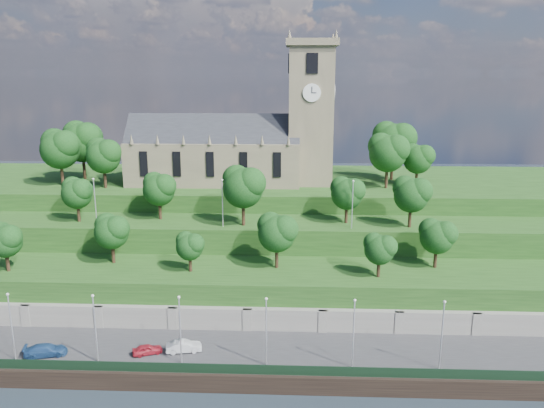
{
  "coord_description": "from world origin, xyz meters",
  "views": [
    {
      "loc": [
        11.0,
        -53.13,
        35.24
      ],
      "look_at": [
        7.51,
        30.0,
        14.74
      ],
      "focal_mm": 35.0,
      "sensor_mm": 36.0,
      "label": 1
    }
  ],
  "objects_px": {
    "car_left": "(147,349)",
    "car_right": "(46,350)",
    "car_middle": "(184,346)",
    "church": "(240,143)"
  },
  "relations": [
    {
      "from": "church",
      "to": "car_left",
      "type": "height_order",
      "value": "church"
    },
    {
      "from": "church",
      "to": "car_right",
      "type": "height_order",
      "value": "church"
    },
    {
      "from": "car_middle",
      "to": "car_right",
      "type": "bearing_deg",
      "value": 83.87
    },
    {
      "from": "car_right",
      "to": "car_middle",
      "type": "bearing_deg",
      "value": -98.89
    },
    {
      "from": "car_middle",
      "to": "car_right",
      "type": "xyz_separation_m",
      "value": [
        -16.52,
        -1.62,
        0.01
      ]
    },
    {
      "from": "car_left",
      "to": "car_middle",
      "type": "relative_size",
      "value": 0.83
    },
    {
      "from": "church",
      "to": "car_middle",
      "type": "height_order",
      "value": "church"
    },
    {
      "from": "car_left",
      "to": "car_middle",
      "type": "bearing_deg",
      "value": -102.25
    },
    {
      "from": "church",
      "to": "car_middle",
      "type": "bearing_deg",
      "value": -94.35
    },
    {
      "from": "car_left",
      "to": "car_right",
      "type": "xyz_separation_m",
      "value": [
        -12.2,
        -0.87,
        0.11
      ]
    }
  ]
}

